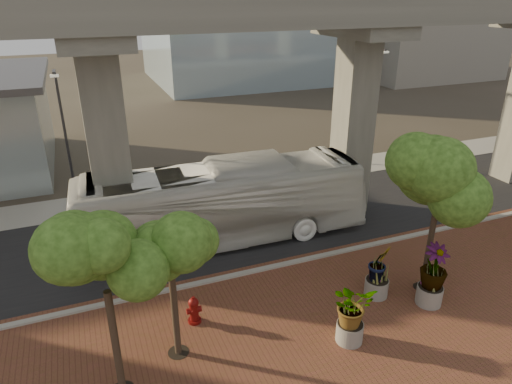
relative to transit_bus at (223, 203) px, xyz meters
name	(u,v)px	position (x,y,z in m)	size (l,w,h in m)	color
ground	(258,246)	(1.29, -1.24, -1.89)	(160.00, 160.00, 0.00)	#373128
brick_plaza	(351,365)	(1.29, -9.24, -1.86)	(70.00, 13.00, 0.06)	brown
asphalt_road	(244,227)	(1.29, 0.76, -1.87)	(90.00, 8.00, 0.04)	black
curb_strip	(276,267)	(1.29, -3.24, -1.81)	(70.00, 0.25, 0.16)	#A09E95
far_sidewalk	(212,187)	(1.29, 6.26, -1.86)	(90.00, 3.00, 0.06)	#A09E95
transit_viaduct	(242,82)	(1.29, 0.76, 5.39)	(72.00, 5.60, 12.40)	gray
transit_bus	(223,203)	(0.00, 0.00, 0.00)	(3.19, 13.59, 3.79)	silver
fire_hydrant	(194,310)	(-2.85, -5.40, -1.32)	(0.54, 0.48, 1.07)	#680C0B
planter_front	(352,308)	(1.79, -8.28, -0.48)	(2.03, 2.03, 2.24)	#A8A398
planter_right	(434,269)	(5.70, -7.65, -0.31)	(2.35, 2.35, 2.51)	gray
planter_left	(379,266)	(4.14, -6.49, -0.48)	(2.03, 2.03, 2.23)	gray
street_tree_far_west	(102,262)	(-5.64, -7.61, 2.67)	(3.28, 3.28, 6.03)	#453627
street_tree_near_west	(169,240)	(-3.74, -6.69, 2.42)	(3.25, 3.25, 5.75)	#453627
street_tree_near_east	(442,176)	(6.19, -6.76, 2.98)	(4.07, 4.07, 6.69)	#453627
streetlamp_west	(65,135)	(-6.40, 5.31, 2.53)	(0.38, 1.10, 7.57)	#323238
streetlamp_east	(372,100)	(12.21, 6.15, 2.60)	(0.38, 1.11, 7.69)	#29292E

